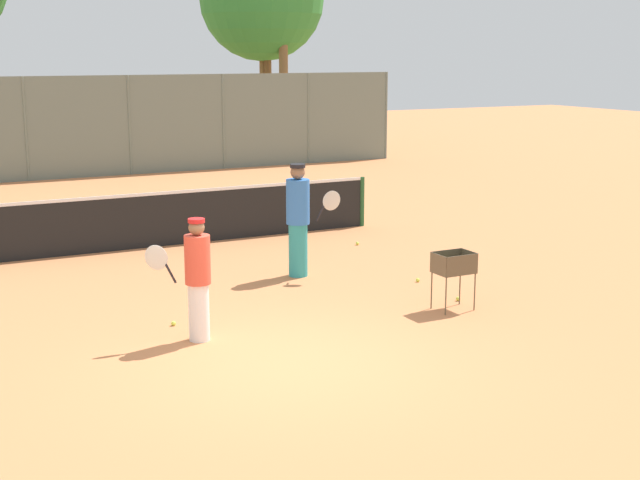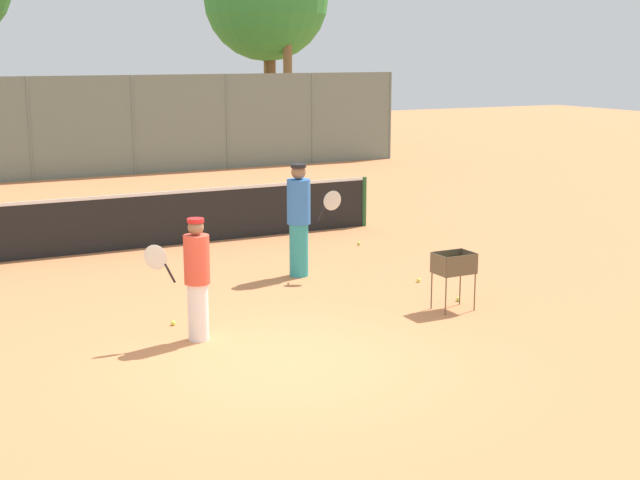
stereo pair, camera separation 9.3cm
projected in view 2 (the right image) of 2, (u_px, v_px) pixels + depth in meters
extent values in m
plane|color=#D37F4C|center=(283.00, 362.00, 10.83)|extent=(80.00, 80.00, 0.00)
cylinder|color=#26592D|center=(364.00, 202.00, 19.21)|extent=(0.10, 0.10, 1.07)
cube|color=black|center=(127.00, 224.00, 16.91)|extent=(10.40, 0.01, 1.01)
cube|color=white|center=(125.00, 196.00, 16.79)|extent=(10.40, 0.02, 0.06)
cylinder|color=slate|center=(30.00, 129.00, 25.80)|extent=(0.08, 0.08, 3.02)
cylinder|color=slate|center=(133.00, 125.00, 27.16)|extent=(0.08, 0.08, 3.02)
cylinder|color=slate|center=(227.00, 122.00, 28.52)|extent=(0.08, 0.08, 3.02)
cylinder|color=slate|center=(312.00, 119.00, 29.88)|extent=(0.08, 0.08, 3.02)
cylinder|color=slate|center=(390.00, 116.00, 31.24)|extent=(0.08, 0.08, 3.02)
cube|color=slate|center=(30.00, 129.00, 25.80)|extent=(24.45, 0.01, 3.02)
cylinder|color=brown|center=(267.00, 92.00, 35.15)|extent=(0.24, 0.24, 4.30)
cylinder|color=brown|center=(288.00, 70.00, 33.86)|extent=(0.34, 0.34, 6.03)
cylinder|color=brown|center=(272.00, 89.00, 35.00)|extent=(0.29, 0.29, 4.56)
sphere|color=#338438|center=(271.00, 0.00, 34.30)|extent=(3.69, 3.69, 3.69)
cylinder|color=teal|center=(299.00, 250.00, 14.92)|extent=(0.32, 0.32, 0.89)
cylinder|color=blue|center=(299.00, 202.00, 14.75)|extent=(0.39, 0.39, 0.75)
sphere|color=#8C6647|center=(298.00, 172.00, 14.65)|extent=(0.24, 0.24, 0.24)
cylinder|color=black|center=(298.00, 166.00, 14.63)|extent=(0.25, 0.25, 0.06)
cylinder|color=black|center=(321.00, 213.00, 14.73)|extent=(0.13, 0.11, 0.27)
ellipsoid|color=silver|center=(332.00, 201.00, 14.66)|extent=(0.34, 0.26, 0.43)
cylinder|color=white|center=(198.00, 312.00, 11.60)|extent=(0.27, 0.27, 0.77)
cylinder|color=#E54C38|center=(197.00, 259.00, 11.45)|extent=(0.33, 0.33, 0.64)
sphere|color=#8C6647|center=(196.00, 227.00, 11.37)|extent=(0.21, 0.21, 0.21)
cylinder|color=red|center=(196.00, 220.00, 11.35)|extent=(0.22, 0.22, 0.05)
cylinder|color=black|center=(170.00, 273.00, 11.39)|extent=(0.15, 0.06, 0.27)
ellipsoid|color=silver|center=(156.00, 257.00, 11.30)|extent=(0.40, 0.10, 0.43)
cylinder|color=brown|center=(446.00, 296.00, 12.71)|extent=(0.02, 0.02, 0.55)
cylinder|color=brown|center=(475.00, 292.00, 12.94)|extent=(0.02, 0.02, 0.55)
cylinder|color=brown|center=(432.00, 291.00, 13.03)|extent=(0.02, 0.02, 0.55)
cylinder|color=brown|center=(460.00, 286.00, 13.25)|extent=(0.02, 0.02, 0.55)
cube|color=brown|center=(454.00, 272.00, 12.93)|extent=(0.55, 0.40, 0.01)
cube|color=brown|center=(462.00, 266.00, 12.72)|extent=(0.55, 0.01, 0.30)
cube|color=brown|center=(446.00, 260.00, 13.07)|extent=(0.55, 0.01, 0.30)
cube|color=brown|center=(438.00, 265.00, 12.77)|extent=(0.01, 0.40, 0.30)
cube|color=brown|center=(469.00, 261.00, 13.02)|extent=(0.01, 0.40, 0.30)
sphere|color=#D1E54C|center=(447.00, 270.00, 12.88)|extent=(0.07, 0.07, 0.07)
sphere|color=#D1E54C|center=(467.00, 267.00, 12.89)|extent=(0.07, 0.07, 0.07)
sphere|color=#D1E54C|center=(445.00, 266.00, 12.93)|extent=(0.07, 0.07, 0.07)
sphere|color=#D1E54C|center=(444.00, 269.00, 12.97)|extent=(0.07, 0.07, 0.07)
sphere|color=#D1E54C|center=(437.00, 270.00, 12.94)|extent=(0.07, 0.07, 0.07)
sphere|color=#D1E54C|center=(455.00, 268.00, 12.80)|extent=(0.07, 0.07, 0.07)
sphere|color=#D1E54C|center=(460.00, 270.00, 12.94)|extent=(0.07, 0.07, 0.07)
sphere|color=#D1E54C|center=(446.00, 270.00, 12.91)|extent=(0.07, 0.07, 0.07)
sphere|color=#D1E54C|center=(173.00, 323.00, 12.29)|extent=(0.07, 0.07, 0.07)
sphere|color=#D1E54C|center=(418.00, 280.00, 14.60)|extent=(0.07, 0.07, 0.07)
sphere|color=#D1E54C|center=(458.00, 299.00, 13.48)|extent=(0.07, 0.07, 0.07)
sphere|color=#D1E54C|center=(300.00, 267.00, 15.50)|extent=(0.07, 0.07, 0.07)
sphere|color=#D1E54C|center=(359.00, 243.00, 17.39)|extent=(0.07, 0.07, 0.07)
cube|color=#B2B7BC|center=(102.00, 145.00, 31.68)|extent=(4.20, 1.70, 0.90)
cube|color=#33383D|center=(95.00, 123.00, 31.42)|extent=(2.20, 1.50, 0.70)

